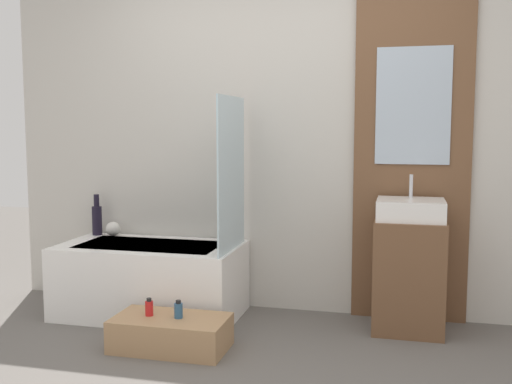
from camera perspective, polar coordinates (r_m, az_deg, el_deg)
The scene contains 11 objects.
wall_tiled_back at distance 4.37m, azimuth 2.47°, elevation 5.64°, with size 4.20×0.06×2.60m, color beige.
wall_wood_accent at distance 4.23m, azimuth 14.67°, elevation 5.60°, with size 0.78×0.04×2.60m.
bathtub at distance 4.39m, azimuth -10.00°, elevation -8.20°, with size 1.28×0.70×0.51m.
glass_shower_screen at distance 4.03m, azimuth -2.36°, elevation 1.75°, with size 0.01×0.61×1.04m, color silver.
wooden_step_bench at distance 3.76m, azimuth -8.12°, elevation -13.16°, with size 0.69×0.38×0.20m, color #A87F56.
vanity_cabinet at distance 4.11m, azimuth 14.34°, elevation -7.68°, with size 0.45×0.43×0.74m, color brown.
sink at distance 4.03m, azimuth 14.51°, elevation -1.63°, with size 0.43×0.37×0.29m.
vase_tall_dark at distance 4.79m, azimuth -14.91°, elevation -2.45°, with size 0.08×0.08×0.31m.
vase_round_light at distance 4.72m, azimuth -13.46°, elevation -3.43°, with size 0.11×0.11×0.11m, color silver.
bottle_soap_primary at distance 3.77m, azimuth -10.14°, elevation -10.80°, with size 0.05×0.05×0.11m.
bottle_soap_secondary at distance 3.70m, azimuth -7.40°, elevation -11.09°, with size 0.05×0.05×0.11m.
Camera 1 is at (0.87, -2.70, 1.35)m, focal length 42.00 mm.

